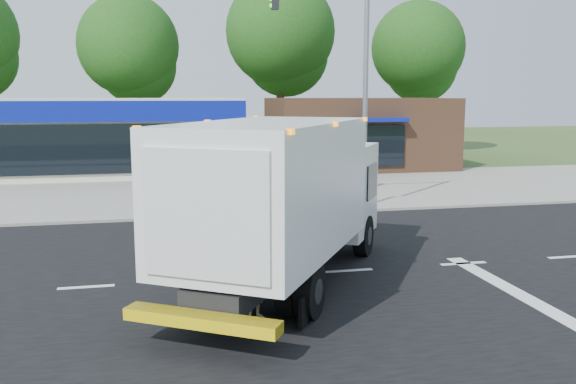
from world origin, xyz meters
name	(u,v)px	position (x,y,z in m)	size (l,w,h in m)	color
ground	(348,271)	(0.00, 0.00, 0.00)	(120.00, 120.00, 0.00)	#385123
road_asphalt	(348,271)	(0.00, 0.00, 0.00)	(60.00, 14.00, 0.02)	black
sidewalk	(280,208)	(0.00, 8.20, 0.06)	(60.00, 2.40, 0.12)	gray
parking_apron	(256,186)	(0.00, 14.00, 0.01)	(60.00, 9.00, 0.02)	gray
lane_markings	(425,284)	(1.35, -1.35, 0.02)	(55.20, 7.00, 0.01)	silver
ems_box_truck	(285,191)	(-1.72, -0.77, 2.11)	(6.51, 8.37, 3.67)	black
emergency_worker	(256,275)	(-2.67, -2.71, 0.87)	(0.68, 0.73, 1.78)	tan
retail_strip_mall	(66,137)	(-9.00, 19.93, 2.01)	(18.00, 6.20, 4.00)	beige
brown_storefront	(359,133)	(7.00, 19.98, 2.00)	(10.00, 6.70, 4.00)	#382316
traffic_signal_pole	(348,74)	(2.35, 7.60, 4.92)	(3.51, 0.25, 8.00)	gray
background_trees	(208,46)	(-0.85, 28.16, 7.38)	(36.77, 7.39, 12.10)	#332114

